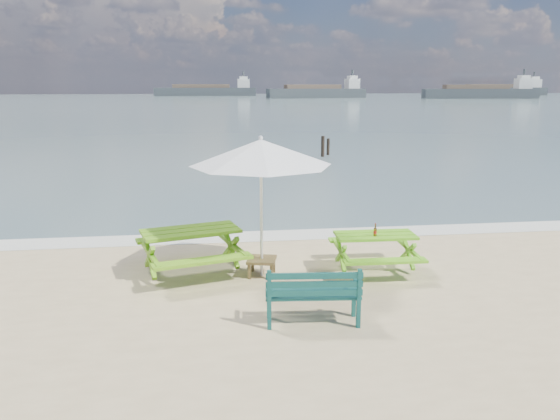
{
  "coord_description": "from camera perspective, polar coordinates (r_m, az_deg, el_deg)",
  "views": [
    {
      "loc": [
        -1.51,
        -7.66,
        3.53
      ],
      "look_at": [
        -0.14,
        3.0,
        1.0
      ],
      "focal_mm": 35.0,
      "sensor_mm": 36.0,
      "label": 1
    }
  ],
  "objects": [
    {
      "name": "park_bench",
      "position": [
        8.29,
        3.43,
        -9.95
      ],
      "size": [
        1.44,
        0.6,
        0.86
      ],
      "color": "#104340",
      "rests_on": "ground"
    },
    {
      "name": "side_table",
      "position": [
        10.22,
        -1.91,
        -5.92
      ],
      "size": [
        0.62,
        0.62,
        0.33
      ],
      "color": "brown",
      "rests_on": "ground"
    },
    {
      "name": "picnic_table_left",
      "position": [
        10.43,
        -9.24,
        -4.36
      ],
      "size": [
        2.24,
        2.38,
        0.85
      ],
      "color": "#62A118",
      "rests_on": "ground"
    },
    {
      "name": "mooring_pilings",
      "position": [
        26.85,
        4.71,
        6.42
      ],
      "size": [
        0.56,
        0.76,
        1.2
      ],
      "color": "black",
      "rests_on": "ground"
    },
    {
      "name": "beer_bottle",
      "position": [
        10.35,
        9.91,
        -2.27
      ],
      "size": [
        0.06,
        0.06,
        0.24
      ],
      "color": "#8B5914",
      "rests_on": "picnic_table_right"
    },
    {
      "name": "picnic_table_right",
      "position": [
        10.61,
        9.86,
        -4.43
      ],
      "size": [
        1.55,
        1.71,
        0.72
      ],
      "color": "#62B41B",
      "rests_on": "ground"
    },
    {
      "name": "patio_umbrella",
      "position": [
        9.73,
        -2.01,
        6.03
      ],
      "size": [
        3.09,
        3.09,
        2.54
      ],
      "color": "silver",
      "rests_on": "ground"
    },
    {
      "name": "foam_strip",
      "position": [
        12.85,
        -0.31,
        -2.68
      ],
      "size": [
        22.0,
        0.9,
        0.01
      ],
      "primitive_type": "cube",
      "color": "silver",
      "rests_on": "ground"
    },
    {
      "name": "sea",
      "position": [
        92.74,
        -6.52,
        10.96
      ],
      "size": [
        300.0,
        300.0,
        0.0
      ],
      "primitive_type": "plane",
      "color": "slate",
      "rests_on": "ground"
    },
    {
      "name": "swimmer",
      "position": [
        26.05,
        -3.4,
        4.74
      ],
      "size": [
        0.68,
        0.55,
        1.62
      ],
      "color": "tan",
      "rests_on": "ground"
    },
    {
      "name": "cargo_ships",
      "position": [
        139.41,
        10.21,
        12.05
      ],
      "size": [
        105.22,
        37.04,
        4.4
      ],
      "color": "#353C3F",
      "rests_on": "ground"
    }
  ]
}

